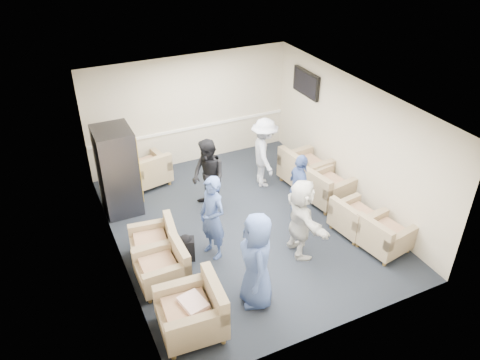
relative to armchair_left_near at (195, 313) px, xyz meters
name	(u,v)px	position (x,y,z in m)	size (l,w,h in m)	color
floor	(244,225)	(1.85, 2.11, -0.38)	(6.00, 6.00, 0.00)	black
ceiling	(245,101)	(1.85, 2.11, 2.32)	(6.00, 6.00, 0.00)	white
back_wall	(190,111)	(1.85, 5.11, 0.97)	(5.00, 0.02, 2.70)	beige
front_wall	(337,265)	(1.85, -0.89, 0.97)	(5.00, 0.02, 2.70)	beige
left_wall	(112,199)	(-0.65, 2.11, 0.97)	(0.02, 6.00, 2.70)	beige
right_wall	(352,142)	(4.35, 2.11, 0.97)	(0.02, 6.00, 2.70)	beige
chair_rail	(191,128)	(1.85, 5.09, 0.52)	(4.98, 0.04, 0.06)	white
tv	(306,83)	(4.29, 3.91, 1.67)	(0.10, 1.00, 0.58)	black
armchair_left_near	(195,313)	(0.00, 0.00, 0.00)	(1.02, 1.02, 0.76)	#917B5D
armchair_left_mid	(165,268)	(-0.10, 1.20, -0.05)	(0.82, 0.82, 0.65)	#917B5D
armchair_left_far	(157,244)	(-0.04, 1.88, -0.05)	(0.91, 0.91, 0.65)	#917B5D
armchair_right_near	(383,237)	(3.84, 0.28, -0.05)	(0.93, 0.93, 0.65)	#917B5D
armchair_right_midnear	(354,219)	(3.70, 0.98, -0.07)	(0.89, 0.89, 0.63)	#917B5D
armchair_right_midfar	(325,189)	(3.78, 2.09, -0.03)	(1.01, 1.01, 0.70)	#917B5D
armchair_right_far	(303,170)	(3.75, 2.95, 0.00)	(1.04, 1.04, 0.75)	#917B5D
armchair_corner	(149,171)	(0.55, 4.46, -0.03)	(1.00, 1.00, 0.69)	#917B5D
vending_machine	(118,171)	(-0.24, 3.76, 0.55)	(0.76, 0.88, 1.86)	#47464D
backpack	(186,247)	(0.44, 1.63, -0.10)	(0.37, 0.32, 0.54)	black
pillow	(193,304)	(-0.02, 0.01, 0.19)	(0.43, 0.33, 0.12)	white
person_front_left	(257,261)	(1.12, 0.16, 0.48)	(0.84, 0.54, 1.71)	#3F5697
person_mid_left	(212,218)	(0.94, 1.55, 0.45)	(0.60, 0.39, 1.65)	#3F5697
person_back_left	(208,177)	(1.42, 2.93, 0.44)	(0.79, 0.62, 1.63)	black
person_back_right	(264,153)	(2.93, 3.33, 0.44)	(1.06, 0.61, 1.64)	silver
person_mid_right	(299,189)	(2.91, 1.78, 0.38)	(0.89, 0.37, 1.52)	#3F5697
person_front_right	(301,218)	(2.40, 0.91, 0.41)	(1.46, 0.46, 1.57)	silver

